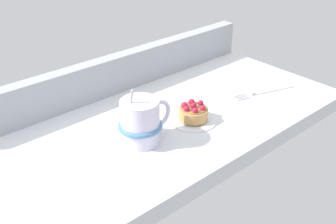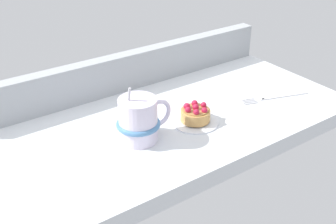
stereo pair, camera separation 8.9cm
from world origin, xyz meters
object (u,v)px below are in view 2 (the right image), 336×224
at_px(dessert_plate, 195,121).
at_px(coffee_mug, 139,120).
at_px(raspberry_tart, 195,114).
at_px(dessert_fork, 275,97).

distance_m(dessert_plate, coffee_mug, 0.15).
relative_size(raspberry_tart, dessert_fork, 0.38).
bearing_deg(raspberry_tart, coffee_mug, 175.52).
bearing_deg(raspberry_tart, dessert_plate, -45.53).
distance_m(dessert_plate, dessert_fork, 0.24).
bearing_deg(dessert_plate, raspberry_tart, 134.47).
distance_m(coffee_mug, dessert_fork, 0.38).
bearing_deg(dessert_fork, raspberry_tart, 174.91).
xyz_separation_m(dessert_plate, dessert_fork, (0.24, -0.02, -0.00)).
height_order(dessert_plate, dessert_fork, same).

